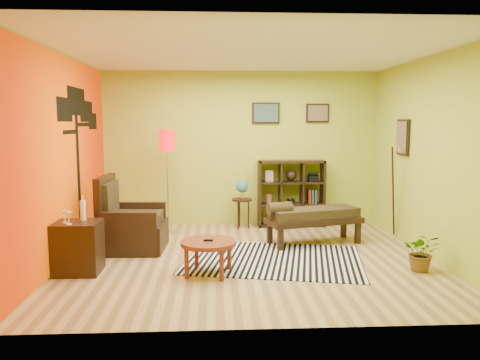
{
  "coord_description": "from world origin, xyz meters",
  "views": [
    {
      "loc": [
        -0.48,
        -6.31,
        1.88
      ],
      "look_at": [
        -0.12,
        0.41,
        1.05
      ],
      "focal_mm": 35.0,
      "sensor_mm": 36.0,
      "label": 1
    }
  ],
  "objects": [
    {
      "name": "ground",
      "position": [
        0.0,
        0.0,
        0.0
      ],
      "size": [
        5.0,
        5.0,
        0.0
      ],
      "primitive_type": "plane",
      "color": "tan",
      "rests_on": "ground"
    },
    {
      "name": "zebra_rug",
      "position": [
        0.32,
        -0.09,
        0.01
      ],
      "size": [
        2.66,
        2.14,
        0.01
      ],
      "primitive_type": "cube",
      "rotation": [
        0.0,
        0.0,
        -0.2
      ],
      "color": "silver",
      "rests_on": "ground"
    },
    {
      "name": "side_cabinet",
      "position": [
        -2.2,
        -0.51,
        0.33
      ],
      "size": [
        0.55,
        0.5,
        0.97
      ],
      "color": "black",
      "rests_on": "ground"
    },
    {
      "name": "coffee_table",
      "position": [
        -0.57,
        -0.66,
        0.37
      ],
      "size": [
        0.69,
        0.69,
        0.44
      ],
      "color": "maroon",
      "rests_on": "ground"
    },
    {
      "name": "floor_lamp",
      "position": [
        -1.28,
        1.58,
        1.43
      ],
      "size": [
        0.27,
        0.27,
        1.76
      ],
      "color": "silver",
      "rests_on": "ground"
    },
    {
      "name": "armchair",
      "position": [
        -1.76,
        0.56,
        0.33
      ],
      "size": [
        0.95,
        0.96,
        1.1
      ],
      "color": "black",
      "rests_on": "ground"
    },
    {
      "name": "room_shell",
      "position": [
        -0.09,
        0.01,
        1.8
      ],
      "size": [
        5.04,
        4.54,
        2.82
      ],
      "color": "#A8BC35",
      "rests_on": "ground"
    },
    {
      "name": "potted_plant",
      "position": [
        2.14,
        -0.68,
        0.19
      ],
      "size": [
        0.6,
        0.62,
        0.39
      ],
      "primitive_type": "imported",
      "rotation": [
        0.0,
        0.0,
        -0.38
      ],
      "color": "#26661E",
      "rests_on": "ground"
    },
    {
      "name": "cube_shelf",
      "position": [
        0.91,
        2.03,
        0.6
      ],
      "size": [
        1.2,
        0.35,
        1.2
      ],
      "color": "black",
      "rests_on": "ground"
    },
    {
      "name": "bench",
      "position": [
        1.01,
        0.73,
        0.44
      ],
      "size": [
        1.57,
        0.9,
        0.69
      ],
      "color": "black",
      "rests_on": "ground"
    },
    {
      "name": "globe_table",
      "position": [
        -0.0,
        1.87,
        0.66
      ],
      "size": [
        0.36,
        0.36,
        0.87
      ],
      "color": "black",
      "rests_on": "ground"
    }
  ]
}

